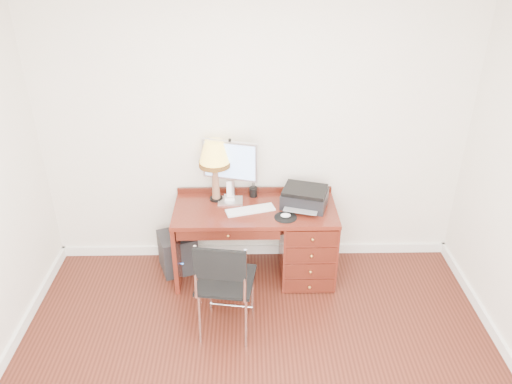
{
  "coord_description": "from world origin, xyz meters",
  "views": [
    {
      "loc": [
        -0.06,
        -2.56,
        3.08
      ],
      "look_at": [
        0.01,
        1.2,
        1.03
      ],
      "focal_mm": 35.0,
      "sensor_mm": 36.0,
      "label": 1
    }
  ],
  "objects_px": {
    "monitor": "(229,164)",
    "printer": "(305,197)",
    "desk": "(289,238)",
    "chair": "(225,279)",
    "leg_lamp": "(215,157)",
    "phone": "(229,195)",
    "equipment_box": "(178,252)"
  },
  "relations": [
    {
      "from": "desk",
      "to": "leg_lamp",
      "type": "bearing_deg",
      "value": 166.93
    },
    {
      "from": "phone",
      "to": "chair",
      "type": "xyz_separation_m",
      "value": [
        -0.01,
        -0.97,
        -0.23
      ]
    },
    {
      "from": "desk",
      "to": "phone",
      "type": "xyz_separation_m",
      "value": [
        -0.56,
        0.15,
        0.39
      ]
    },
    {
      "from": "monitor",
      "to": "phone",
      "type": "height_order",
      "value": "monitor"
    },
    {
      "from": "phone",
      "to": "chair",
      "type": "height_order",
      "value": "chair"
    },
    {
      "from": "monitor",
      "to": "chair",
      "type": "height_order",
      "value": "monitor"
    },
    {
      "from": "monitor",
      "to": "chair",
      "type": "xyz_separation_m",
      "value": [
        -0.02,
        -0.97,
        -0.55
      ]
    },
    {
      "from": "printer",
      "to": "leg_lamp",
      "type": "xyz_separation_m",
      "value": [
        -0.82,
        0.12,
        0.35
      ]
    },
    {
      "from": "leg_lamp",
      "to": "chair",
      "type": "distance_m",
      "value": 1.16
    },
    {
      "from": "leg_lamp",
      "to": "phone",
      "type": "height_order",
      "value": "leg_lamp"
    },
    {
      "from": "leg_lamp",
      "to": "printer",
      "type": "bearing_deg",
      "value": -8.44
    },
    {
      "from": "desk",
      "to": "leg_lamp",
      "type": "distance_m",
      "value": 1.05
    },
    {
      "from": "monitor",
      "to": "leg_lamp",
      "type": "distance_m",
      "value": 0.15
    },
    {
      "from": "leg_lamp",
      "to": "phone",
      "type": "relative_size",
      "value": 3.1
    },
    {
      "from": "monitor",
      "to": "printer",
      "type": "bearing_deg",
      "value": 6.56
    },
    {
      "from": "monitor",
      "to": "equipment_box",
      "type": "height_order",
      "value": "monitor"
    },
    {
      "from": "leg_lamp",
      "to": "phone",
      "type": "bearing_deg",
      "value": -2.38
    },
    {
      "from": "monitor",
      "to": "desk",
      "type": "bearing_deg",
      "value": 0.64
    },
    {
      "from": "printer",
      "to": "equipment_box",
      "type": "xyz_separation_m",
      "value": [
        -1.22,
        0.06,
        -0.64
      ]
    },
    {
      "from": "monitor",
      "to": "printer",
      "type": "xyz_separation_m",
      "value": [
        0.69,
        -0.11,
        -0.29
      ]
    },
    {
      "from": "printer",
      "to": "desk",
      "type": "bearing_deg",
      "value": -147.55
    },
    {
      "from": "printer",
      "to": "phone",
      "type": "distance_m",
      "value": 0.71
    },
    {
      "from": "monitor",
      "to": "leg_lamp",
      "type": "height_order",
      "value": "monitor"
    },
    {
      "from": "desk",
      "to": "monitor",
      "type": "bearing_deg",
      "value": 164.67
    },
    {
      "from": "monitor",
      "to": "equipment_box",
      "type": "bearing_deg",
      "value": -158.06
    },
    {
      "from": "phone",
      "to": "equipment_box",
      "type": "xyz_separation_m",
      "value": [
        -0.52,
        -0.06,
        -0.61
      ]
    },
    {
      "from": "desk",
      "to": "equipment_box",
      "type": "xyz_separation_m",
      "value": [
        -1.09,
        0.1,
        -0.22
      ]
    },
    {
      "from": "desk",
      "to": "monitor",
      "type": "xyz_separation_m",
      "value": [
        -0.55,
        0.15,
        0.72
      ]
    },
    {
      "from": "desk",
      "to": "phone",
      "type": "relative_size",
      "value": 7.76
    },
    {
      "from": "printer",
      "to": "monitor",
      "type": "bearing_deg",
      "value": -172.25
    },
    {
      "from": "desk",
      "to": "chair",
      "type": "height_order",
      "value": "chair"
    },
    {
      "from": "printer",
      "to": "phone",
      "type": "height_order",
      "value": "phone"
    }
  ]
}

